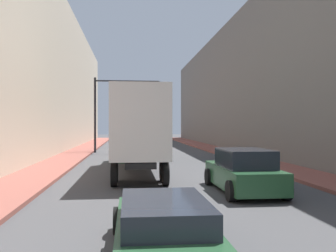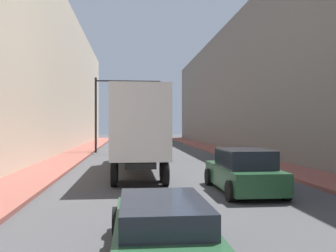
{
  "view_description": "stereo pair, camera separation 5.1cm",
  "coord_description": "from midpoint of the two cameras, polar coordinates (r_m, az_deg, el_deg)",
  "views": [
    {
      "loc": [
        -2.11,
        -0.61,
        2.54
      ],
      "look_at": [
        -0.49,
        14.67,
        2.49
      ],
      "focal_mm": 40.0,
      "sensor_mm": 36.0,
      "label": 1
    },
    {
      "loc": [
        -2.06,
        -0.62,
        2.54
      ],
      "look_at": [
        -0.49,
        14.67,
        2.49
      ],
      "focal_mm": 40.0,
      "sensor_mm": 36.0,
      "label": 2
    }
  ],
  "objects": [
    {
      "name": "building_right",
      "position": [
        33.46,
        16.85,
        6.93
      ],
      "size": [
        6.0,
        80.0,
        12.96
      ],
      "color": "#66605B",
      "rests_on": "ground"
    },
    {
      "name": "traffic_signal_gantry",
      "position": [
        34.89,
        -8.91,
        3.76
      ],
      "size": [
        6.02,
        0.35,
        6.89
      ],
      "color": "black",
      "rests_on": "ground"
    },
    {
      "name": "suv_car",
      "position": [
        14.51,
        11.29,
        -6.83
      ],
      "size": [
        2.14,
        4.73,
        1.63
      ],
      "color": "#234C2D",
      "rests_on": "ground"
    },
    {
      "name": "building_left",
      "position": [
        32.17,
        -22.0,
        8.36
      ],
      "size": [
        6.0,
        80.0,
        14.26
      ],
      "color": "beige",
      "rests_on": "ground"
    },
    {
      "name": "sedan_car",
      "position": [
        7.32,
        -0.88,
        -15.41
      ],
      "size": [
        2.02,
        4.65,
        1.16
      ],
      "color": "#234C2D",
      "rests_on": "ground"
    },
    {
      "name": "sidewalk_left",
      "position": [
        31.04,
        -14.38,
        -4.39
      ],
      "size": [
        2.52,
        80.0,
        0.15
      ],
      "color": "brown",
      "rests_on": "ground"
    },
    {
      "name": "sidewalk_right",
      "position": [
        31.91,
        9.75,
        -4.26
      ],
      "size": [
        2.52,
        80.0,
        0.15
      ],
      "color": "brown",
      "rests_on": "ground"
    },
    {
      "name": "semi_truck",
      "position": [
        20.57,
        -4.8,
        -0.34
      ],
      "size": [
        2.43,
        12.96,
        4.2
      ],
      "color": "silver",
      "rests_on": "ground"
    }
  ]
}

